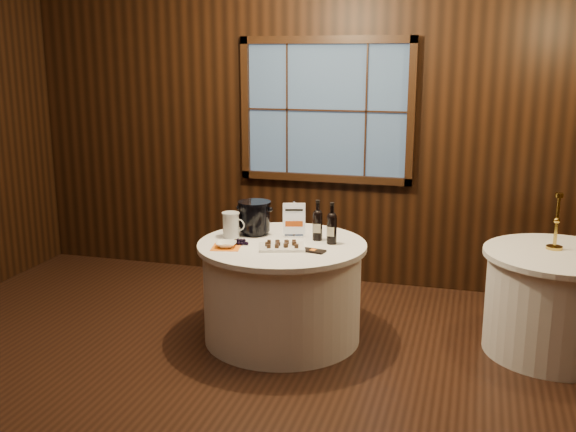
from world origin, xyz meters
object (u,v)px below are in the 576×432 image
(chocolate_plate, at_px, (282,246))
(brass_candlestick, at_px, (556,229))
(sign_stand, at_px, (294,225))
(chocolate_box, at_px, (313,251))
(port_bottle_right, at_px, (332,226))
(cracker_bowl, at_px, (226,245))
(ice_bucket, at_px, (254,217))
(main_table, at_px, (282,291))
(side_table, at_px, (556,303))
(port_bottle_left, at_px, (318,223))
(glass_pitcher, at_px, (231,225))
(grape_bunch, at_px, (241,242))

(chocolate_plate, xyz_separation_m, brass_candlestick, (1.92, 0.53, 0.13))
(sign_stand, relative_size, chocolate_box, 1.63)
(port_bottle_right, height_order, cracker_bowl, port_bottle_right)
(sign_stand, bearing_deg, ice_bucket, 166.26)
(chocolate_box, bearing_deg, cracker_bowl, -162.29)
(chocolate_plate, bearing_deg, main_table, 105.31)
(side_table, relative_size, ice_bucket, 4.07)
(brass_candlestick, bearing_deg, port_bottle_left, -172.21)
(sign_stand, relative_size, glass_pitcher, 1.42)
(port_bottle_right, bearing_deg, brass_candlestick, 13.48)
(port_bottle_left, distance_m, grape_bunch, 0.60)
(grape_bunch, bearing_deg, port_bottle_right, 18.21)
(brass_candlestick, bearing_deg, main_table, -168.85)
(chocolate_plate, distance_m, grape_bunch, 0.32)
(side_table, bearing_deg, port_bottle_right, -172.36)
(main_table, height_order, chocolate_box, chocolate_box)
(port_bottle_right, height_order, ice_bucket, port_bottle_right)
(chocolate_box, height_order, grape_bunch, grape_bunch)
(port_bottle_left, bearing_deg, chocolate_plate, -131.21)
(ice_bucket, bearing_deg, side_table, 3.02)
(sign_stand, height_order, chocolate_box, sign_stand)
(side_table, bearing_deg, cracker_bowl, -167.32)
(grape_bunch, height_order, cracker_bowl, grape_bunch)
(sign_stand, xyz_separation_m, port_bottle_left, (0.20, -0.04, 0.04))
(port_bottle_right, distance_m, chocolate_plate, 0.41)
(ice_bucket, height_order, chocolate_box, ice_bucket)
(port_bottle_right, bearing_deg, side_table, 10.27)
(chocolate_box, bearing_deg, grape_bunch, -171.46)
(grape_bunch, relative_size, cracker_bowl, 1.17)
(port_bottle_right, height_order, grape_bunch, port_bottle_right)
(brass_candlestick, bearing_deg, cracker_bowl, -165.10)
(cracker_bowl, distance_m, brass_candlestick, 2.41)
(port_bottle_right, relative_size, chocolate_plate, 0.82)
(sign_stand, bearing_deg, glass_pitcher, -178.66)
(chocolate_plate, distance_m, chocolate_box, 0.24)
(sign_stand, xyz_separation_m, chocolate_box, (0.24, -0.35, -0.09))
(main_table, xyz_separation_m, chocolate_box, (0.28, -0.16, 0.39))
(main_table, relative_size, chocolate_plate, 3.32)
(ice_bucket, distance_m, chocolate_box, 0.67)
(side_table, bearing_deg, glass_pitcher, -174.07)
(main_table, xyz_separation_m, glass_pitcher, (-0.43, 0.05, 0.48))
(chocolate_plate, height_order, brass_candlestick, brass_candlestick)
(main_table, relative_size, sign_stand, 4.56)
(main_table, bearing_deg, chocolate_box, -30.15)
(main_table, bearing_deg, chocolate_plate, -74.69)
(sign_stand, bearing_deg, cracker_bowl, -149.29)
(ice_bucket, relative_size, grape_bunch, 1.49)
(chocolate_plate, relative_size, grape_bunch, 2.17)
(side_table, height_order, chocolate_box, chocolate_box)
(side_table, distance_m, glass_pitcher, 2.49)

